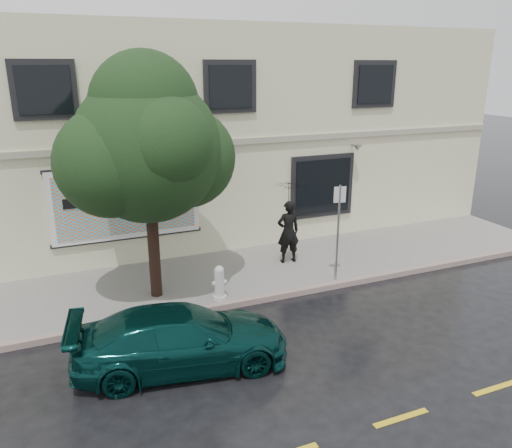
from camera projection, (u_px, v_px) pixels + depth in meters
name	position (u px, v px, depth m)	size (l,w,h in m)	color
ground	(305.00, 325.00, 11.66)	(90.00, 90.00, 0.00)	black
sidewalk	(253.00, 271.00, 14.50)	(20.00, 3.50, 0.15)	gray
curb	(278.00, 296.00, 12.96)	(20.00, 0.18, 0.16)	gray
road_marking	(401.00, 418.00, 8.58)	(19.00, 0.12, 0.01)	gold
building	(194.00, 130.00, 18.50)	(20.00, 8.12, 7.00)	beige
billboard	(127.00, 203.00, 14.19)	(4.30, 0.16, 2.20)	white
car	(181.00, 338.00, 9.91)	(1.88, 4.25, 1.24)	#08312F
pedestrian	(288.00, 232.00, 14.73)	(0.69, 0.45, 1.90)	black
umbrella	(289.00, 188.00, 14.32)	(1.06, 1.06, 0.78)	black
street_tree	(147.00, 150.00, 11.71)	(3.50, 3.50, 5.51)	black
fire_hydrant	(219.00, 283.00, 12.52)	(0.37, 0.34, 0.89)	silver
sign_pole	(338.00, 224.00, 13.30)	(0.33, 0.09, 2.67)	gray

